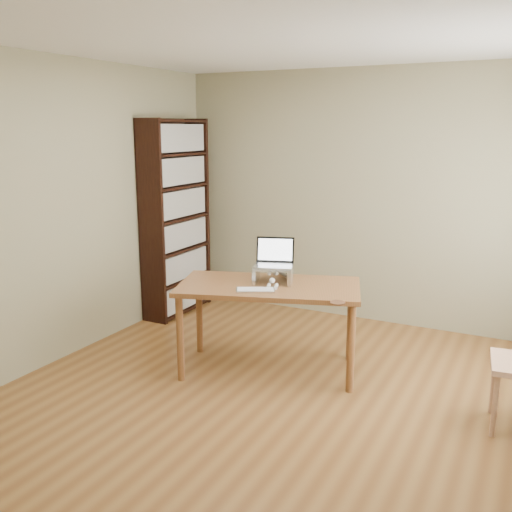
{
  "coord_description": "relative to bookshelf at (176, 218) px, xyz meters",
  "views": [
    {
      "loc": [
        1.72,
        -3.47,
        2.02
      ],
      "look_at": [
        -0.36,
        0.56,
        0.98
      ],
      "focal_mm": 40.0,
      "sensor_mm": 36.0,
      "label": 1
    }
  ],
  "objects": [
    {
      "name": "cat",
      "position": [
        1.6,
        -0.86,
        -0.24
      ],
      "size": [
        0.24,
        0.48,
        0.15
      ],
      "rotation": [
        0.0,
        0.0,
        0.37
      ],
      "color": "#3F3A31",
      "rests_on": "desk"
    },
    {
      "name": "laptop",
      "position": [
        1.59,
        -0.83,
        -0.11
      ],
      "size": [
        0.37,
        0.36,
        0.23
      ],
      "rotation": [
        0.0,
        0.0,
        0.32
      ],
      "color": "silver",
      "rests_on": "laptop_stand"
    },
    {
      "name": "bookshelf",
      "position": [
        0.0,
        0.0,
        0.0
      ],
      "size": [
        0.3,
        0.9,
        2.1
      ],
      "color": "black",
      "rests_on": "ground"
    },
    {
      "name": "desk",
      "position": [
        1.59,
        -0.97,
        -0.39
      ],
      "size": [
        1.63,
        1.16,
        0.75
      ],
      "rotation": [
        0.0,
        0.0,
        0.32
      ],
      "color": "brown",
      "rests_on": "ground"
    },
    {
      "name": "laptop_stand",
      "position": [
        1.59,
        -0.89,
        -0.22
      ],
      "size": [
        0.32,
        0.25,
        0.13
      ],
      "rotation": [
        0.0,
        0.0,
        0.32
      ],
      "color": "silver",
      "rests_on": "desk"
    },
    {
      "name": "keyboard",
      "position": [
        1.58,
        -1.19,
        -0.29
      ],
      "size": [
        0.33,
        0.26,
        0.02
      ],
      "rotation": [
        0.0,
        0.0,
        0.48
      ],
      "color": "silver",
      "rests_on": "desk"
    },
    {
      "name": "coaster",
      "position": [
        2.25,
        -1.18,
        -0.3
      ],
      "size": [
        0.11,
        0.11,
        0.01
      ],
      "primitive_type": "cylinder",
      "color": "brown",
      "rests_on": "desk"
    },
    {
      "name": "room",
      "position": [
        1.86,
        -1.54,
        0.25
      ],
      "size": [
        4.04,
        4.54,
        2.64
      ],
      "color": "brown",
      "rests_on": "ground"
    }
  ]
}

